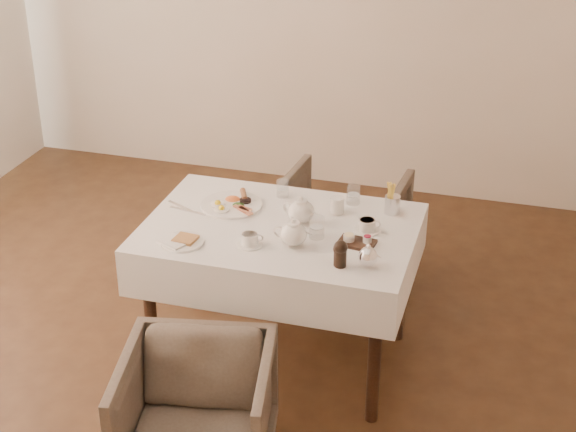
% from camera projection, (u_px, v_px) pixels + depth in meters
% --- Properties ---
extents(table, '(1.28, 0.88, 0.75)m').
position_uv_depth(table, '(280.00, 248.00, 4.21)').
color(table, black).
rests_on(table, ground).
extents(armchair_near, '(0.73, 0.74, 0.58)m').
position_uv_depth(armchair_near, '(197.00, 416.00, 3.65)').
color(armchair_near, '#4F453A').
rests_on(armchair_near, ground).
extents(armchair_far, '(0.73, 0.75, 0.64)m').
position_uv_depth(armchair_far, '(340.00, 230.00, 5.06)').
color(armchair_far, '#4F453A').
rests_on(armchair_far, ground).
extents(breakfast_plate, '(0.30, 0.30, 0.04)m').
position_uv_depth(breakfast_plate, '(232.00, 204.00, 4.35)').
color(breakfast_plate, white).
rests_on(breakfast_plate, table).
extents(side_plate, '(0.21, 0.20, 0.02)m').
position_uv_depth(side_plate, '(180.00, 242.00, 4.00)').
color(side_plate, white).
rests_on(side_plate, table).
extents(teapot_centre, '(0.20, 0.17, 0.14)m').
position_uv_depth(teapot_centre, '(301.00, 210.00, 4.16)').
color(teapot_centre, white).
rests_on(teapot_centre, table).
extents(teapot_front, '(0.18, 0.14, 0.13)m').
position_uv_depth(teapot_front, '(293.00, 232.00, 3.96)').
color(teapot_front, white).
rests_on(teapot_front, table).
extents(creamer, '(0.09, 0.09, 0.08)m').
position_uv_depth(creamer, '(337.00, 205.00, 4.26)').
color(creamer, white).
rests_on(creamer, table).
extents(teacup_near, '(0.12, 0.12, 0.06)m').
position_uv_depth(teacup_near, '(250.00, 240.00, 3.98)').
color(teacup_near, white).
rests_on(teacup_near, table).
extents(teacup_far, '(0.12, 0.12, 0.06)m').
position_uv_depth(teacup_far, '(367.00, 226.00, 4.10)').
color(teacup_far, white).
rests_on(teacup_far, table).
extents(glass_left, '(0.08, 0.08, 0.09)m').
position_uv_depth(glass_left, '(283.00, 189.00, 4.43)').
color(glass_left, silver).
rests_on(glass_left, table).
extents(glass_mid, '(0.09, 0.09, 0.10)m').
position_uv_depth(glass_mid, '(317.00, 227.00, 4.04)').
color(glass_mid, silver).
rests_on(glass_mid, table).
extents(glass_right, '(0.07, 0.07, 0.09)m').
position_uv_depth(glass_right, '(353.00, 195.00, 4.35)').
color(glass_right, silver).
rests_on(glass_right, table).
extents(condiment_board, '(0.18, 0.13, 0.04)m').
position_uv_depth(condiment_board, '(356.00, 241.00, 3.99)').
color(condiment_board, black).
rests_on(condiment_board, table).
extents(pepper_mill_left, '(0.07, 0.07, 0.11)m').
position_uv_depth(pepper_mill_left, '(339.00, 254.00, 3.81)').
color(pepper_mill_left, black).
rests_on(pepper_mill_left, table).
extents(pepper_mill_right, '(0.07, 0.07, 0.12)m').
position_uv_depth(pepper_mill_right, '(341.00, 253.00, 3.80)').
color(pepper_mill_right, black).
rests_on(pepper_mill_right, table).
extents(silver_pot, '(0.12, 0.11, 0.11)m').
position_uv_depth(silver_pot, '(368.00, 255.00, 3.80)').
color(silver_pot, white).
rests_on(silver_pot, table).
extents(fries_cup, '(0.08, 0.08, 0.16)m').
position_uv_depth(fries_cup, '(393.00, 200.00, 4.25)').
color(fries_cup, silver).
rests_on(fries_cup, table).
extents(cutlery_fork, '(0.17, 0.09, 0.00)m').
position_uv_depth(cutlery_fork, '(181.00, 206.00, 4.34)').
color(cutlery_fork, silver).
rests_on(cutlery_fork, table).
extents(cutlery_knife, '(0.20, 0.05, 0.00)m').
position_uv_depth(cutlery_knife, '(188.00, 211.00, 4.30)').
color(cutlery_knife, silver).
rests_on(cutlery_knife, table).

